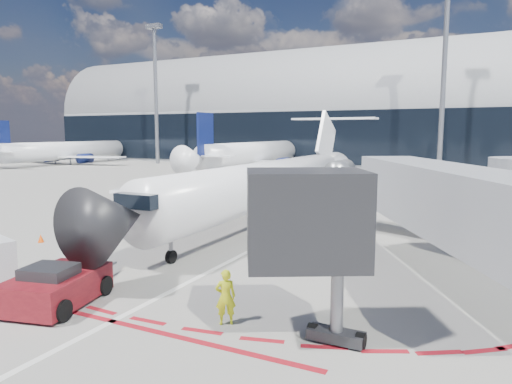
% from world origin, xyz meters
% --- Properties ---
extents(ground, '(260.00, 260.00, 0.00)m').
position_xyz_m(ground, '(0.00, 0.00, 0.00)').
color(ground, slate).
rests_on(ground, ground).
extents(apron_centerline, '(0.25, 40.00, 0.01)m').
position_xyz_m(apron_centerline, '(0.00, 2.00, 0.01)').
color(apron_centerline, silver).
rests_on(apron_centerline, ground).
extents(apron_stop_bar, '(14.00, 0.25, 0.01)m').
position_xyz_m(apron_stop_bar, '(0.00, -11.50, 0.01)').
color(apron_stop_bar, maroon).
rests_on(apron_stop_bar, ground).
extents(terminal_building, '(150.00, 24.15, 24.00)m').
position_xyz_m(terminal_building, '(0.00, 64.97, 8.52)').
color(terminal_building, '#96989B').
rests_on(terminal_building, ground).
extents(jet_bridge, '(10.03, 15.20, 4.90)m').
position_xyz_m(jet_bridge, '(9.79, -3.01, 3.01)').
color(jet_bridge, '#999BA1').
rests_on(jet_bridge, ground).
extents(light_mast_west, '(0.70, 0.70, 25.00)m').
position_xyz_m(light_mast_west, '(-45.00, 48.00, 12.50)').
color(light_mast_west, gray).
rests_on(light_mast_west, ground).
extents(light_mast_centre, '(0.70, 0.70, 25.00)m').
position_xyz_m(light_mast_centre, '(5.00, 48.00, 12.50)').
color(light_mast_centre, gray).
rests_on(light_mast_centre, ground).
extents(regional_jet, '(25.24, 31.12, 7.79)m').
position_xyz_m(regional_jet, '(-2.23, 5.90, 2.60)').
color(regional_jet, white).
rests_on(regional_jet, ground).
extents(pushback_tug, '(3.07, 5.77, 1.47)m').
position_xyz_m(pushback_tug, '(-2.72, -11.27, 0.65)').
color(pushback_tug, '#500B13').
rests_on(pushback_tug, ground).
extents(ramp_worker, '(0.76, 0.71, 1.75)m').
position_xyz_m(ramp_worker, '(3.30, -10.09, 0.88)').
color(ramp_worker, '#EEFF1A').
rests_on(ramp_worker, ground).
extents(safety_cone_left, '(0.32, 0.32, 0.45)m').
position_xyz_m(safety_cone_left, '(-10.97, -5.29, 0.22)').
color(safety_cone_left, '#F04A05').
rests_on(safety_cone_left, ground).
extents(safety_cone_right, '(0.38, 0.38, 0.53)m').
position_xyz_m(safety_cone_right, '(-2.90, -11.62, 0.26)').
color(safety_cone_right, '#F04A05').
rests_on(safety_cone_right, ground).
extents(bg_airliner_0, '(30.06, 31.83, 9.73)m').
position_xyz_m(bg_airliner_0, '(-59.20, 39.12, 4.86)').
color(bg_airliner_0, white).
rests_on(bg_airliner_0, ground).
extents(bg_airliner_1, '(32.11, 34.00, 10.39)m').
position_xyz_m(bg_airliner_1, '(-20.67, 40.35, 5.19)').
color(bg_airliner_1, white).
rests_on(bg_airliner_1, ground).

